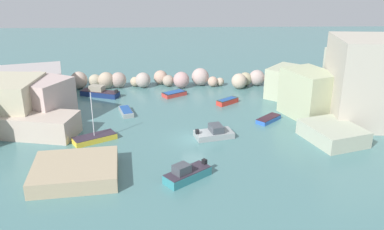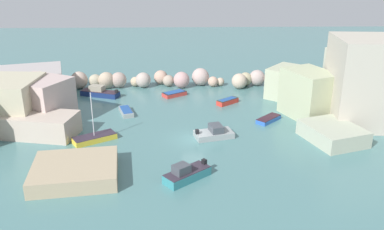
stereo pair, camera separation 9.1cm
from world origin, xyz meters
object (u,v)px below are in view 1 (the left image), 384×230
(moored_boat_4, at_px, (99,92))
(moored_boat_5, at_px, (227,101))
(moored_boat_2, at_px, (214,133))
(moored_boat_10, at_px, (321,126))
(moored_boat_1, at_px, (187,174))
(moored_boat_6, at_px, (126,112))
(moored_boat_0, at_px, (95,138))
(stone_dock, at_px, (75,171))
(moored_boat_3, at_px, (284,90))
(moored_boat_9, at_px, (87,176))
(moored_boat_7, at_px, (268,119))
(moored_boat_8, at_px, (174,94))

(moored_boat_4, distance_m, moored_boat_5, 18.99)
(moored_boat_2, bearing_deg, moored_boat_10, -5.36)
(moored_boat_1, height_order, moored_boat_6, moored_boat_1)
(moored_boat_0, xyz_separation_m, moored_boat_10, (26.51, 2.77, -0.09))
(stone_dock, xyz_separation_m, moored_boat_10, (26.70, 10.99, -0.44))
(moored_boat_1, bearing_deg, moored_boat_6, -105.89)
(moored_boat_1, relative_size, moored_boat_3, 1.01)
(moored_boat_5, xyz_separation_m, moored_boat_9, (-15.34, -20.52, -0.09))
(moored_boat_1, bearing_deg, moored_boat_7, -166.10)
(moored_boat_8, bearing_deg, moored_boat_7, -75.26)
(moored_boat_3, relative_size, moored_boat_7, 1.29)
(moored_boat_0, height_order, moored_boat_6, moored_boat_0)
(stone_dock, distance_m, moored_boat_2, 16.27)
(moored_boat_6, bearing_deg, moored_boat_3, 90.58)
(moored_boat_3, distance_m, moored_boat_4, 27.47)
(moored_boat_8, height_order, moored_boat_10, moored_boat_8)
(moored_boat_0, bearing_deg, moored_boat_7, 162.51)
(moored_boat_7, bearing_deg, moored_boat_5, -101.63)
(moored_boat_0, relative_size, moored_boat_5, 1.72)
(moored_boat_6, bearing_deg, moored_boat_5, 86.62)
(stone_dock, bearing_deg, moored_boat_8, 69.54)
(moored_boat_5, distance_m, moored_boat_8, 8.38)
(moored_boat_0, distance_m, moored_boat_5, 20.25)
(moored_boat_1, distance_m, moored_boat_10, 20.12)
(moored_boat_4, distance_m, moored_boat_8, 11.08)
(moored_boat_5, xyz_separation_m, moored_boat_10, (10.25, -9.29, -0.10))
(stone_dock, relative_size, moored_boat_3, 1.68)
(moored_boat_2, xyz_separation_m, moored_boat_3, (11.71, 15.42, 0.13))
(moored_boat_1, relative_size, moored_boat_6, 1.18)
(moored_boat_0, bearing_deg, moored_boat_8, -150.94)
(moored_boat_2, height_order, moored_boat_7, moored_boat_2)
(moored_boat_7, bearing_deg, moored_boat_10, 111.48)
(moored_boat_3, height_order, moored_boat_7, moored_boat_3)
(moored_boat_0, distance_m, moored_boat_4, 16.22)
(moored_boat_0, xyz_separation_m, moored_boat_4, (-2.30, 16.06, 0.22))
(moored_boat_5, relative_size, moored_boat_10, 0.88)
(moored_boat_0, bearing_deg, moored_boat_2, 150.79)
(moored_boat_1, height_order, moored_boat_8, moored_boat_1)
(moored_boat_2, height_order, moored_boat_6, moored_boat_2)
(moored_boat_7, distance_m, moored_boat_10, 6.36)
(moored_boat_1, bearing_deg, moored_boat_10, 175.95)
(stone_dock, xyz_separation_m, moored_boat_5, (16.45, 20.28, -0.34))
(moored_boat_9, bearing_deg, moored_boat_7, -96.71)
(moored_boat_8, bearing_deg, moored_boat_2, -106.70)
(moored_boat_5, height_order, moored_boat_7, moored_boat_5)
(moored_boat_6, bearing_deg, moored_boat_1, 5.82)
(moored_boat_0, bearing_deg, moored_boat_6, -138.31)
(moored_boat_7, bearing_deg, moored_boat_4, -69.92)
(moored_boat_4, relative_size, moored_boat_7, 1.68)
(stone_dock, relative_size, moored_boat_8, 2.05)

